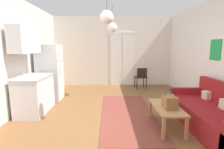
% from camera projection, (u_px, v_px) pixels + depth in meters
% --- Properties ---
extents(ground_plane, '(5.34, 7.86, 0.10)m').
position_uv_depth(ground_plane, '(117.00, 125.00, 3.60)').
color(ground_plane, brown).
extents(wall_back, '(4.94, 0.13, 2.80)m').
position_uv_depth(wall_back, '(113.00, 52.00, 7.00)').
color(wall_back, silver).
rests_on(wall_back, ground_plane).
extents(area_rug, '(1.24, 2.90, 0.01)m').
position_uv_depth(area_rug, '(127.00, 113.00, 4.11)').
color(area_rug, brown).
rests_on(area_rug, ground_plane).
extents(couch, '(0.89, 2.08, 0.88)m').
position_uv_depth(couch, '(215.00, 116.00, 3.30)').
color(couch, maroon).
rests_on(couch, ground_plane).
extents(coffee_table, '(0.48, 1.01, 0.44)m').
position_uv_depth(coffee_table, '(166.00, 109.00, 3.35)').
color(coffee_table, '#B27F4C').
rests_on(coffee_table, ground_plane).
extents(bamboo_vase, '(0.09, 0.09, 0.43)m').
position_uv_depth(bamboo_vase, '(167.00, 97.00, 3.60)').
color(bamboo_vase, '#47704C').
rests_on(bamboo_vase, coffee_table).
extents(handbag, '(0.23, 0.34, 0.36)m').
position_uv_depth(handbag, '(170.00, 102.00, 3.23)').
color(handbag, brown).
rests_on(handbag, coffee_table).
extents(refrigerator, '(0.68, 0.65, 1.66)m').
position_uv_depth(refrigerator, '(50.00, 72.00, 5.13)').
color(refrigerator, white).
rests_on(refrigerator, ground_plane).
extents(kitchen_counter, '(0.62, 1.12, 2.06)m').
position_uv_depth(kitchen_counter, '(33.00, 81.00, 4.11)').
color(kitchen_counter, silver).
rests_on(kitchen_counter, ground_plane).
extents(accent_chair, '(0.46, 0.44, 0.81)m').
position_uv_depth(accent_chair, '(141.00, 77.00, 6.47)').
color(accent_chair, black).
rests_on(accent_chair, ground_plane).
extents(pendant_lamp_near, '(0.26, 0.26, 0.77)m').
position_uv_depth(pendant_lamp_near, '(107.00, 17.00, 3.21)').
color(pendant_lamp_near, black).
extents(pendant_lamp_far, '(0.30, 0.30, 0.79)m').
position_uv_depth(pendant_lamp_far, '(112.00, 28.00, 5.03)').
color(pendant_lamp_far, black).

